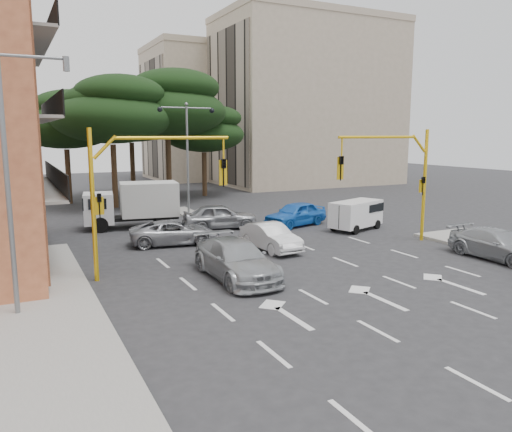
# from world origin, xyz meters

# --- Properties ---
(ground) EXTENTS (120.00, 120.00, 0.00)m
(ground) POSITION_xyz_m (0.00, 0.00, 0.00)
(ground) COLOR #28282B
(ground) RESTS_ON ground
(sidewalk_left) EXTENTS (5.00, 26.00, 0.15)m
(sidewalk_left) POSITION_xyz_m (-11.50, -4.00, 0.07)
(sidewalk_left) COLOR gray
(sidewalk_left) RESTS_ON ground
(median_strip) EXTENTS (1.40, 6.00, 0.15)m
(median_strip) POSITION_xyz_m (0.00, 16.00, 0.07)
(median_strip) COLOR gray
(median_strip) RESTS_ON ground
(apartment_beige_near) EXTENTS (20.20, 12.15, 18.70)m
(apartment_beige_near) POSITION_xyz_m (19.95, 32.00, 9.35)
(apartment_beige_near) COLOR tan
(apartment_beige_near) RESTS_ON ground
(apartment_beige_far) EXTENTS (16.20, 12.15, 16.70)m
(apartment_beige_far) POSITION_xyz_m (12.95, 44.00, 8.35)
(apartment_beige_far) COLOR tan
(apartment_beige_far) RESTS_ON ground
(pine_left_near) EXTENTS (9.15, 9.15, 10.23)m
(pine_left_near) POSITION_xyz_m (-3.94, 21.96, 7.60)
(pine_left_near) COLOR #382616
(pine_left_near) RESTS_ON ground
(pine_center) EXTENTS (9.98, 9.98, 11.16)m
(pine_center) POSITION_xyz_m (1.06, 23.96, 8.30)
(pine_center) COLOR #382616
(pine_center) RESTS_ON ground
(pine_left_far) EXTENTS (8.32, 8.32, 9.30)m
(pine_left_far) POSITION_xyz_m (-6.94, 25.96, 6.91)
(pine_left_far) COLOR #382616
(pine_left_far) RESTS_ON ground
(pine_right) EXTENTS (7.49, 7.49, 8.37)m
(pine_right) POSITION_xyz_m (5.06, 25.96, 6.22)
(pine_right) COLOR #382616
(pine_right) RESTS_ON ground
(pine_back) EXTENTS (9.15, 9.15, 10.23)m
(pine_back) POSITION_xyz_m (-0.94, 28.96, 7.60)
(pine_back) COLOR #382616
(pine_back) RESTS_ON ground
(signal_mast_right) EXTENTS (5.79, 0.37, 6.00)m
(signal_mast_right) POSITION_xyz_m (6.80, 1.99, 3.88)
(signal_mast_right) COLOR yellow
(signal_mast_right) RESTS_ON ground
(signal_mast_left) EXTENTS (5.79, 0.37, 6.00)m
(signal_mast_left) POSITION_xyz_m (-6.80, 1.99, 3.88)
(signal_mast_left) COLOR yellow
(signal_mast_left) RESTS_ON ground
(street_lamp_left) EXTENTS (2.08, 0.20, 8.00)m
(street_lamp_left) POSITION_xyz_m (-11.29, -1.00, 4.72)
(street_lamp_left) COLOR slate
(street_lamp_left) RESTS_ON sidewalk_left
(street_lamp_center) EXTENTS (4.16, 0.36, 7.77)m
(street_lamp_center) POSITION_xyz_m (0.00, 16.00, 5.43)
(street_lamp_center) COLOR slate
(street_lamp_center) RESTS_ON median_strip
(car_white_hatch) EXTENTS (1.70, 4.13, 1.33)m
(car_white_hatch) POSITION_xyz_m (0.08, 3.64, 0.67)
(car_white_hatch) COLOR silver
(car_white_hatch) RESTS_ON ground
(car_blue_compact) EXTENTS (4.77, 2.99, 1.52)m
(car_blue_compact) POSITION_xyz_m (4.63, 8.80, 0.76)
(car_blue_compact) COLOR blue
(car_blue_compact) RESTS_ON ground
(car_silver_wagon) EXTENTS (2.17, 5.31, 1.54)m
(car_silver_wagon) POSITION_xyz_m (-3.50, -0.12, 0.77)
(car_silver_wagon) COLOR #9FA3A7
(car_silver_wagon) RESTS_ON ground
(car_silver_cross_a) EXTENTS (4.86, 2.84, 1.27)m
(car_silver_cross_a) POSITION_xyz_m (-3.87, 7.05, 0.63)
(car_silver_cross_a) COLOR #A0A2A8
(car_silver_cross_a) RESTS_ON ground
(car_silver_cross_b) EXTENTS (4.81, 2.72, 1.54)m
(car_silver_cross_b) POSITION_xyz_m (-0.02, 10.03, 0.77)
(car_silver_cross_b) COLOR gray
(car_silver_cross_b) RESTS_ON ground
(car_silver_parked) EXTENTS (1.96, 4.75, 1.37)m
(car_silver_parked) POSITION_xyz_m (8.64, -2.70, 0.69)
(car_silver_parked) COLOR #9B9EA2
(car_silver_parked) RESTS_ON ground
(van_white) EXTENTS (3.94, 2.75, 1.80)m
(van_white) POSITION_xyz_m (7.20, 6.00, 0.90)
(van_white) COLOR white
(van_white) RESTS_ON ground
(box_truck_a) EXTENTS (6.01, 3.26, 2.81)m
(box_truck_a) POSITION_xyz_m (-4.73, 12.71, 1.40)
(box_truck_a) COLOR white
(box_truck_a) RESTS_ON ground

